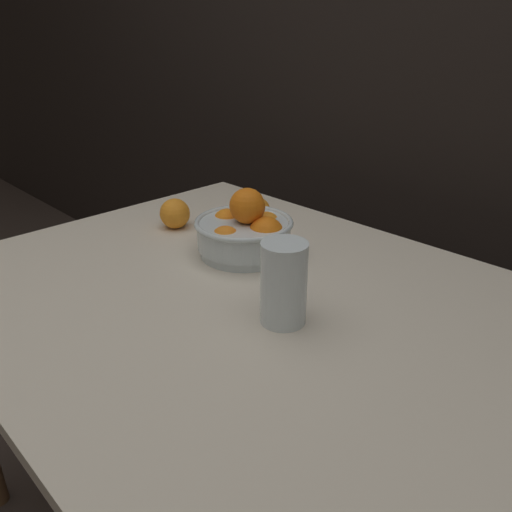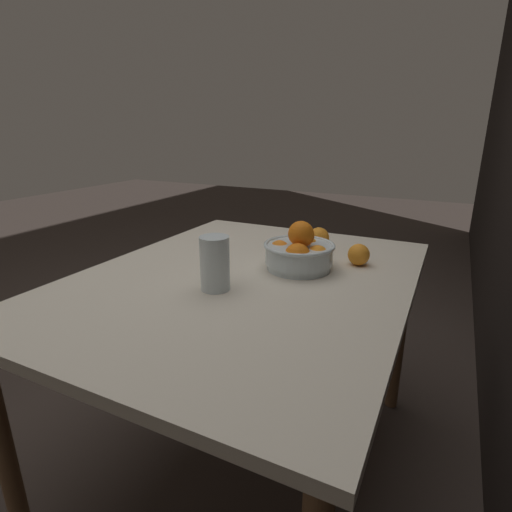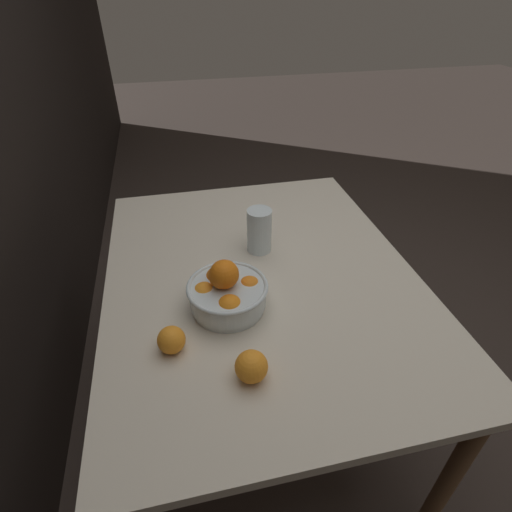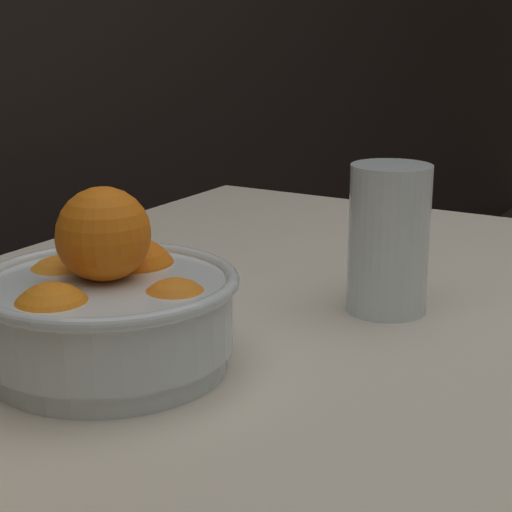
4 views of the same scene
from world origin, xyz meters
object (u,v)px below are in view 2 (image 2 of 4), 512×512
juice_glass (215,265)px  fruit_bowl (300,252)px  orange_loose_near_bowl (319,238)px  orange_loose_front (359,255)px

juice_glass → fruit_bowl: bearing=149.5°
orange_loose_near_bowl → orange_loose_front: 0.22m
fruit_bowl → orange_loose_near_bowl: 0.25m
fruit_bowl → orange_loose_front: (-0.12, 0.16, -0.02)m
fruit_bowl → orange_loose_near_bowl: fruit_bowl is taller
orange_loose_near_bowl → orange_loose_front: size_ratio=1.11×
juice_glass → orange_loose_front: bearing=140.8°
juice_glass → orange_loose_near_bowl: bearing=165.1°
orange_loose_near_bowl → orange_loose_front: bearing=54.6°
fruit_bowl → orange_loose_near_bowl: (-0.25, -0.02, -0.02)m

